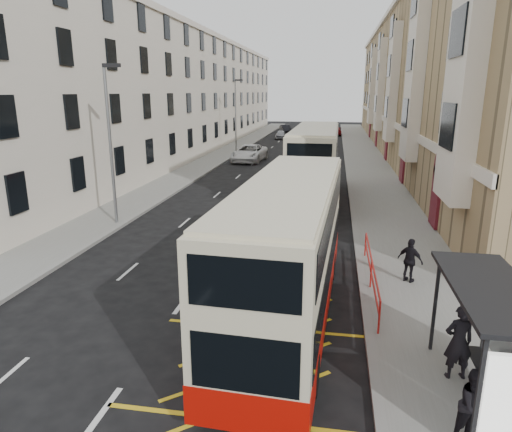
% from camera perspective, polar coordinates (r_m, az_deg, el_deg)
% --- Properties ---
extents(ground, '(200.00, 200.00, 0.00)m').
position_cam_1_polar(ground, '(12.71, -14.79, -17.75)').
color(ground, black).
rests_on(ground, ground).
extents(pavement_right, '(4.00, 120.00, 0.15)m').
position_cam_1_polar(pavement_right, '(40.30, 14.21, 5.18)').
color(pavement_right, slate).
rests_on(pavement_right, ground).
extents(pavement_left, '(3.00, 120.00, 0.15)m').
position_cam_1_polar(pavement_left, '(42.01, -7.46, 5.91)').
color(pavement_left, slate).
rests_on(pavement_left, ground).
extents(kerb_right, '(0.25, 120.00, 0.15)m').
position_cam_1_polar(kerb_right, '(40.19, 11.36, 5.32)').
color(kerb_right, gray).
rests_on(kerb_right, ground).
extents(kerb_left, '(0.25, 120.00, 0.15)m').
position_cam_1_polar(kerb_left, '(41.59, -5.47, 5.88)').
color(kerb_left, gray).
rests_on(kerb_left, ground).
extents(road_markings, '(10.00, 110.00, 0.01)m').
position_cam_1_polar(road_markings, '(55.23, 4.72, 8.15)').
color(road_markings, silver).
rests_on(road_markings, ground).
extents(terrace_right, '(10.75, 79.00, 15.25)m').
position_cam_1_polar(terrace_right, '(55.90, 20.87, 15.05)').
color(terrace_right, tan).
rests_on(terrace_right, ground).
extents(terrace_left, '(9.18, 79.00, 13.25)m').
position_cam_1_polar(terrace_left, '(58.03, -8.87, 14.81)').
color(terrace_left, beige).
rests_on(terrace_left, ground).
extents(bus_shelter, '(1.65, 4.25, 2.70)m').
position_cam_1_polar(bus_shelter, '(10.93, 28.30, -12.08)').
color(bus_shelter, black).
rests_on(bus_shelter, pavement_right).
extents(guard_railing, '(0.06, 6.56, 1.01)m').
position_cam_1_polar(guard_railing, '(16.54, 14.23, -6.36)').
color(guard_railing, red).
rests_on(guard_railing, pavement_right).
extents(street_lamp_near, '(0.93, 0.18, 8.00)m').
position_cam_1_polar(street_lamp_near, '(24.40, -17.72, 9.43)').
color(street_lamp_near, slate).
rests_on(street_lamp_near, pavement_left).
extents(street_lamp_far, '(0.93, 0.18, 8.00)m').
position_cam_1_polar(street_lamp_far, '(52.83, -2.52, 12.90)').
color(street_lamp_far, slate).
rests_on(street_lamp_far, pavement_left).
extents(double_decker_front, '(3.04, 11.04, 4.36)m').
position_cam_1_polar(double_decker_front, '(13.66, 4.06, -4.45)').
color(double_decker_front, beige).
rests_on(double_decker_front, ground).
extents(double_decker_rear, '(2.82, 11.79, 4.69)m').
position_cam_1_polar(double_decker_rear, '(29.34, 7.36, 6.47)').
color(double_decker_rear, beige).
rests_on(double_decker_rear, ground).
extents(pedestrian_near, '(0.77, 0.58, 1.90)m').
position_cam_1_polar(pedestrian_near, '(12.18, 23.99, -14.18)').
color(pedestrian_near, black).
rests_on(pedestrian_near, pavement_right).
extents(pedestrian_mid, '(0.96, 0.90, 1.57)m').
position_cam_1_polar(pedestrian_mid, '(10.47, 25.68, -20.67)').
color(pedestrian_mid, black).
rests_on(pedestrian_mid, pavement_right).
extents(pedestrian_far, '(1.00, 0.87, 1.62)m').
position_cam_1_polar(pedestrian_far, '(17.37, 18.71, -5.29)').
color(pedestrian_far, black).
rests_on(pedestrian_far, pavement_right).
extents(white_van, '(3.20, 6.19, 1.67)m').
position_cam_1_polar(white_van, '(46.44, -0.84, 7.88)').
color(white_van, white).
rests_on(white_van, ground).
extents(car_silver, '(1.73, 3.82, 1.27)m').
position_cam_1_polar(car_silver, '(69.11, 3.08, 10.13)').
color(car_silver, '#9A9CA2').
rests_on(car_silver, ground).
extents(car_dark, '(2.56, 4.32, 1.34)m').
position_cam_1_polar(car_dark, '(79.56, 3.68, 10.83)').
color(car_dark, black).
rests_on(car_dark, ground).
extents(car_red, '(2.62, 5.22, 1.46)m').
position_cam_1_polar(car_red, '(76.20, 9.71, 10.49)').
color(car_red, maroon).
rests_on(car_red, ground).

